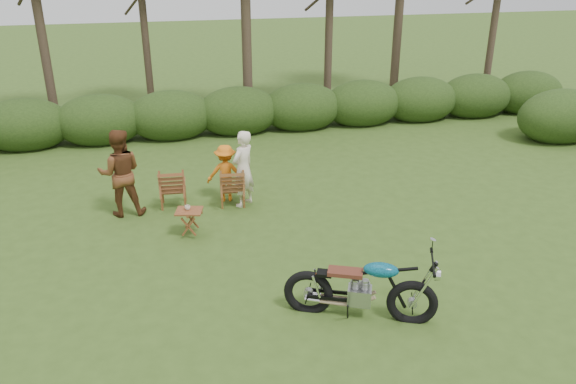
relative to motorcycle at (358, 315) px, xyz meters
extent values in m
plane|color=#334C19|center=(-0.22, 0.79, 0.00)|extent=(80.00, 80.00, 0.00)
cylinder|color=#34261C|center=(-5.72, 11.89, 3.60)|extent=(0.28, 0.28, 7.20)
cylinder|color=#34261C|center=(-2.72, 12.99, 3.15)|extent=(0.24, 0.24, 6.30)
cylinder|color=#34261C|center=(3.28, 11.89, 3.24)|extent=(0.26, 0.26, 6.48)
cylinder|color=#34261C|center=(8.78, 10.79, 3.42)|extent=(0.24, 0.24, 6.84)
ellipsoid|color=#1E3212|center=(-6.22, 9.79, 0.63)|extent=(2.52, 1.68, 1.51)
ellipsoid|color=#1E3212|center=(-4.22, 9.79, 0.63)|extent=(2.52, 1.68, 1.51)
ellipsoid|color=#1E3212|center=(-2.22, 9.79, 0.63)|extent=(2.52, 1.68, 1.51)
ellipsoid|color=#1E3212|center=(-0.22, 9.79, 0.63)|extent=(2.52, 1.68, 1.51)
ellipsoid|color=#1E3212|center=(1.78, 9.79, 0.63)|extent=(2.52, 1.68, 1.51)
ellipsoid|color=#1E3212|center=(3.78, 9.79, 0.63)|extent=(2.52, 1.68, 1.51)
ellipsoid|color=#1E3212|center=(5.78, 9.79, 0.63)|extent=(2.52, 1.68, 1.51)
ellipsoid|color=#1E3212|center=(7.78, 9.79, 0.63)|extent=(2.52, 1.68, 1.51)
ellipsoid|color=#1E3212|center=(9.78, 9.79, 0.63)|extent=(2.52, 1.68, 1.51)
ellipsoid|color=#1E3212|center=(8.78, 6.79, 0.68)|extent=(2.70, 1.80, 1.62)
imported|color=beige|center=(-2.26, 3.30, 0.57)|extent=(0.13, 0.13, 0.09)
imported|color=beige|center=(-0.98, 4.42, 0.00)|extent=(0.72, 0.70, 1.67)
imported|color=brown|center=(-3.50, 4.58, 0.00)|extent=(0.90, 0.71, 1.84)
imported|color=orange|center=(-1.31, 4.77, 0.00)|extent=(0.89, 0.59, 1.27)
camera|label=1|loc=(-2.75, -6.61, 5.07)|focal=35.00mm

